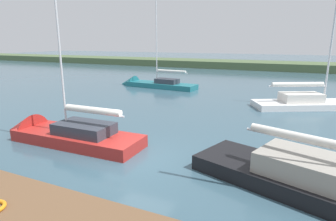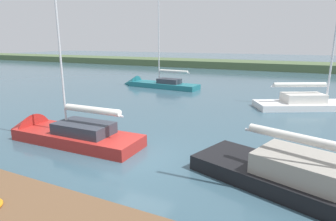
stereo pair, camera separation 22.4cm
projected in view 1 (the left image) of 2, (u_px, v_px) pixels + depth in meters
ground_plane at (137, 158)px, 11.48m from camera, size 200.00×200.00×0.00m
far_shoreline at (262, 69)px, 48.35m from camera, size 180.00×8.00×2.40m
dock_pier at (34, 220)px, 7.01m from camera, size 19.53×2.20×0.62m
sailboat_far_right at (58, 136)px, 13.55m from camera, size 7.76×2.15×9.16m
sailboat_outer_mooring at (335, 106)px, 20.25m from camera, size 9.94×6.70×11.04m
sailboat_mid_channel at (151, 86)px, 29.32m from camera, size 8.92×2.63×9.33m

